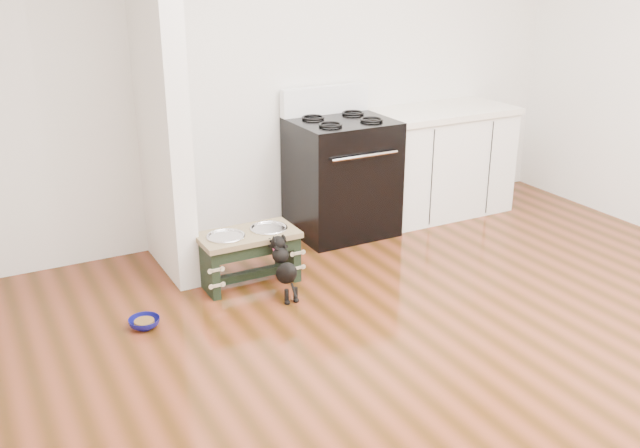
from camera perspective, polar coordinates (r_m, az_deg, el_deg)
The scene contains 8 objects.
ground at distance 4.13m, azimuth 13.80°, elevation -10.85°, with size 5.00×5.00×0.00m, color #3E220B.
room_shell at distance 3.57m, azimuth 16.06°, elevation 11.90°, with size 5.00×5.00×5.00m.
partition_wall at distance 4.88m, azimuth -12.79°, elevation 11.19°, with size 0.15×0.80×2.70m, color silver.
oven_range at distance 5.67m, azimuth 1.71°, elevation 3.94°, with size 0.76×0.69×1.14m.
cabinet_run at distance 6.22m, azimuth 9.52°, elevation 4.95°, with size 1.24×0.64×0.91m.
dog_feeder at distance 4.85m, azimuth -5.74°, elevation -1.88°, with size 0.67×0.36×0.38m.
puppy at distance 4.65m, azimuth -2.89°, elevation -3.35°, with size 0.12×0.34×0.41m.
floor_bowl at distance 4.49m, azimuth -13.88°, elevation -7.68°, with size 0.19×0.19×0.06m.
Camera 1 is at (-2.46, -2.54, 2.13)m, focal length 40.00 mm.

